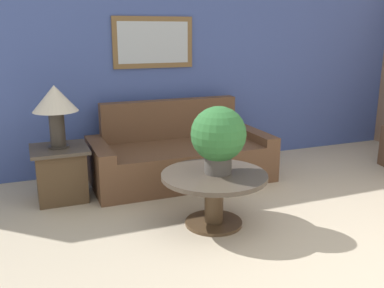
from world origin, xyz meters
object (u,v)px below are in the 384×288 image
(couch_main, at_px, (180,156))
(coffee_table, at_px, (214,188))
(side_table, at_px, (61,173))
(table_lamp, at_px, (55,103))
(potted_plant_on_table, at_px, (218,136))

(couch_main, bearing_deg, coffee_table, -96.41)
(couch_main, height_order, side_table, couch_main)
(table_lamp, distance_m, potted_plant_on_table, 1.72)
(couch_main, relative_size, table_lamp, 3.25)
(table_lamp, relative_size, potted_plant_on_table, 1.06)
(couch_main, height_order, table_lamp, table_lamp)
(coffee_table, height_order, table_lamp, table_lamp)
(couch_main, bearing_deg, side_table, -174.40)
(side_table, relative_size, table_lamp, 0.89)
(potted_plant_on_table, bearing_deg, table_lamp, 137.79)
(table_lamp, bearing_deg, couch_main, 5.60)
(couch_main, xyz_separation_m, potted_plant_on_table, (-0.11, -1.28, 0.54))
(couch_main, distance_m, potted_plant_on_table, 1.40)
(side_table, bearing_deg, coffee_table, -43.36)
(potted_plant_on_table, bearing_deg, side_table, 137.79)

